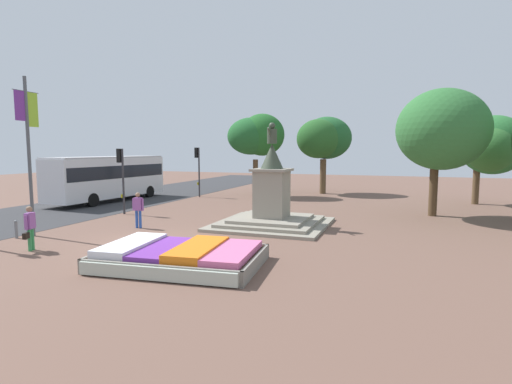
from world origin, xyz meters
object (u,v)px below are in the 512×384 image
Objects in this scene: city_bus at (108,176)px; pedestrian_with_handbag at (30,226)px; kerb_bollard_mid_b at (16,229)px; traffic_light_mid_block at (121,169)px; pedestrian_near_planter at (138,207)px; flower_planter at (180,256)px; statue_monument at (272,205)px; traffic_light_far_corner at (198,163)px; banner_pole at (29,149)px.

city_bus is 5.91× the size of pedestrian_with_handbag.
kerb_bollard_mid_b is (-2.40, 1.35, -0.52)m from pedestrian_with_handbag.
pedestrian_near_planter is at bearing -42.91° from traffic_light_mid_block.
city_bus is (-4.71, 4.43, -0.74)m from traffic_light_mid_block.
city_bus is at bearing 136.84° from flower_planter.
statue_monument is 1.37× the size of traffic_light_far_corner.
pedestrian_near_planter is (3.45, -3.21, -1.61)m from traffic_light_mid_block.
flower_planter is 7.03m from pedestrian_near_planter.
flower_planter is 7.59m from statue_monument.
banner_pole is at bearing 66.21° from kerb_bollard_mid_b.
traffic_light_mid_block is at bearing 92.37° from banner_pole.
traffic_light_far_corner is 0.40× the size of city_bus.
traffic_light_far_corner is 12.88m from pedestrian_near_planter.
statue_monument is 13.38m from traffic_light_far_corner.
city_bus is at bearing -135.63° from traffic_light_far_corner.
flower_planter is at bearing -7.64° from kerb_bollard_mid_b.
pedestrian_near_planter is 5.06m from kerb_bollard_mid_b.
traffic_light_far_corner is 0.58× the size of banner_pole.
traffic_light_mid_block is 0.39× the size of city_bus.
city_bus is 5.74× the size of pedestrian_near_planter.
banner_pole is 3.42m from kerb_bollard_mid_b.
city_bus reaches higher than kerb_bollard_mid_b.
statue_monument is at bearing 32.64° from banner_pole.
traffic_light_mid_block is 2.22× the size of pedestrian_near_planter.
banner_pole is 11.93m from city_bus.
traffic_light_far_corner reaches higher than traffic_light_mid_block.
banner_pole is 0.69× the size of city_bus.
banner_pole reaches higher than traffic_light_far_corner.
traffic_light_far_corner is (-8.49, 17.10, 2.36)m from flower_planter.
pedestrian_with_handbag is at bearing -82.34° from traffic_light_far_corner.
statue_monument reaches higher than flower_planter.
flower_planter is 6.20m from pedestrian_with_handbag.
pedestrian_near_planter is at bearing 46.44° from kerb_bollard_mid_b.
traffic_light_mid_block is 0.97× the size of traffic_light_far_corner.
flower_planter is 0.56× the size of city_bus.
traffic_light_mid_block is (-9.25, 0.48, 1.56)m from statue_monument.
flower_planter is at bearing -11.98° from banner_pole.
statue_monument reaches higher than pedestrian_near_planter.
pedestrian_with_handbag reaches higher than kerb_bollard_mid_b.
pedestrian_near_planter is at bearing -154.80° from statue_monument.
flower_planter is 1.02× the size of statue_monument.
statue_monument is 11.26m from kerb_bollard_mid_b.
traffic_light_far_corner is 16.11m from kerb_bollard_mid_b.
traffic_light_mid_block reaches higher than kerb_bollard_mid_b.
kerb_bollard_mid_b is at bearing -145.48° from statue_monument.
traffic_light_far_corner is at bearing 116.41° from flower_planter.
pedestrian_near_planter is at bearing -74.58° from traffic_light_far_corner.
pedestrian_with_handbag is at bearing -178.13° from flower_planter.
kerb_bollard_mid_b is at bearing -133.56° from pedestrian_near_planter.
flower_planter is at bearing -95.32° from statue_monument.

